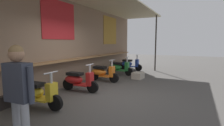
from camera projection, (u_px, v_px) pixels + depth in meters
name	position (u px, v px, depth m)	size (l,w,h in m)	color
ground_plane	(105.00, 96.00, 5.43)	(37.54, 37.54, 0.00)	#474442
market_stall_facade	(59.00, 36.00, 6.02)	(13.41, 2.58, 3.36)	#7F6651
scooter_yellow	(37.00, 93.00, 4.42)	(0.48, 1.40, 0.97)	gold
scooter_red	(78.00, 80.00, 5.91)	(0.48, 1.40, 0.97)	red
scooter_orange	(102.00, 72.00, 7.40)	(0.46, 1.40, 0.97)	orange
scooter_green	(118.00, 67.00, 8.91)	(0.46, 1.40, 0.97)	#237533
scooter_blue	(129.00, 64.00, 10.31)	(0.48, 1.40, 0.97)	#233D9E
shopper_with_handbag	(18.00, 89.00, 2.54)	(0.30, 0.65, 1.65)	#999EA8
merchandise_crate	(138.00, 76.00, 7.96)	(0.55, 0.44, 0.29)	#B2A899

